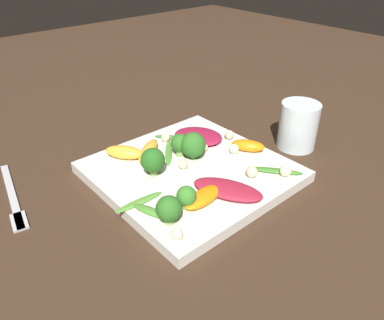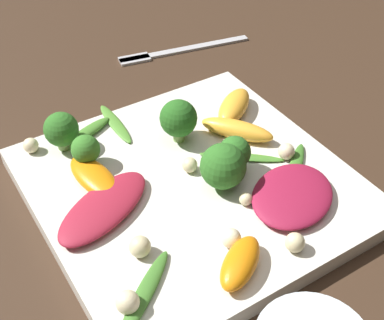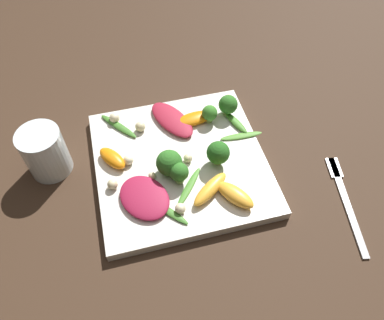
# 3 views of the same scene
# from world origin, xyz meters

# --- Properties ---
(ground_plane) EXTENTS (2.40, 2.40, 0.00)m
(ground_plane) POSITION_xyz_m (0.00, 0.00, 0.00)
(ground_plane) COLOR #382619
(plate) EXTENTS (0.29, 0.29, 0.02)m
(plate) POSITION_xyz_m (0.00, 0.00, 0.01)
(plate) COLOR silver
(plate) RESTS_ON ground_plane
(drinking_glass) EXTENTS (0.07, 0.07, 0.09)m
(drinking_glass) POSITION_xyz_m (-0.05, -0.22, 0.04)
(drinking_glass) COLOR silver
(drinking_glass) RESTS_ON ground_plane
(fork) EXTENTS (0.19, 0.05, 0.01)m
(fork) POSITION_xyz_m (0.12, 0.25, 0.00)
(fork) COLOR #B2B2B7
(fork) RESTS_ON ground_plane
(radicchio_leaf_0) EXTENTS (0.11, 0.10, 0.01)m
(radicchio_leaf_0) POSITION_xyz_m (0.06, -0.07, 0.03)
(radicchio_leaf_0) COLOR maroon
(radicchio_leaf_0) RESTS_ON plate
(radicchio_leaf_1) EXTENTS (0.12, 0.09, 0.01)m
(radicchio_leaf_1) POSITION_xyz_m (-0.09, 0.01, 0.03)
(radicchio_leaf_1) COLOR maroon
(radicchio_leaf_1) RESTS_ON plate
(orange_segment_0) EXTENTS (0.06, 0.08, 0.02)m
(orange_segment_0) POSITION_xyz_m (0.08, 0.03, 0.03)
(orange_segment_0) COLOR #FCAD33
(orange_segment_0) RESTS_ON plate
(orange_segment_1) EXTENTS (0.07, 0.06, 0.02)m
(orange_segment_1) POSITION_xyz_m (0.10, 0.07, 0.03)
(orange_segment_1) COLOR #FCAD33
(orange_segment_1) RESTS_ON plate
(orange_segment_2) EXTENTS (0.06, 0.05, 0.02)m
(orange_segment_2) POSITION_xyz_m (-0.02, -0.11, 0.03)
(orange_segment_2) COLOR orange
(orange_segment_2) RESTS_ON plate
(orange_segment_3) EXTENTS (0.04, 0.08, 0.02)m
(orange_segment_3) POSITION_xyz_m (-0.08, 0.05, 0.03)
(orange_segment_3) COLOR orange
(orange_segment_3) RESTS_ON plate
(broccoli_floret_0) EXTENTS (0.04, 0.04, 0.04)m
(broccoli_floret_0) POSITION_xyz_m (-0.09, 0.11, 0.04)
(broccoli_floret_0) COLOR #84AD5B
(broccoli_floret_0) RESTS_ON plate
(broccoli_floret_1) EXTENTS (0.03, 0.03, 0.03)m
(broccoli_floret_1) POSITION_xyz_m (-0.08, 0.07, 0.04)
(broccoli_floret_1) COLOR #84AD5B
(broccoli_floret_1) RESTS_ON plate
(broccoli_floret_2) EXTENTS (0.03, 0.03, 0.04)m
(broccoli_floret_2) POSITION_xyz_m (0.04, -0.01, 0.04)
(broccoli_floret_2) COLOR #7A9E51
(broccoli_floret_2) RESTS_ON plate
(broccoli_floret_3) EXTENTS (0.04, 0.04, 0.05)m
(broccoli_floret_3) POSITION_xyz_m (0.02, -0.02, 0.04)
(broccoli_floret_3) COLOR #7A9E51
(broccoli_floret_3) RESTS_ON plate
(broccoli_floret_4) EXTENTS (0.04, 0.04, 0.05)m
(broccoli_floret_4) POSITION_xyz_m (0.02, 0.06, 0.05)
(broccoli_floret_4) COLOR #7A9E51
(broccoli_floret_4) RESTS_ON plate
(arugula_sprig_0) EXTENTS (0.08, 0.07, 0.01)m
(arugula_sprig_0) POSITION_xyz_m (-0.10, -0.09, 0.02)
(arugula_sprig_0) COLOR #3D7528
(arugula_sprig_0) RESTS_ON plate
(arugula_sprig_1) EXTENTS (0.02, 0.08, 0.00)m
(arugula_sprig_1) POSITION_xyz_m (-0.02, 0.12, 0.02)
(arugula_sprig_1) COLOR #518E33
(arugula_sprig_1) RESTS_ON plate
(arugula_sprig_2) EXTENTS (0.06, 0.04, 0.01)m
(arugula_sprig_2) POSITION_xyz_m (-0.06, 0.12, 0.02)
(arugula_sprig_2) COLOR #47842D
(arugula_sprig_2) RESTS_ON plate
(arugula_sprig_3) EXTENTS (0.07, 0.06, 0.01)m
(arugula_sprig_3) POSITION_xyz_m (0.09, -0.04, 0.02)
(arugula_sprig_3) COLOR #3D7528
(arugula_sprig_3) RESTS_ON plate
(arugula_sprig_4) EXTENTS (0.07, 0.06, 0.00)m
(arugula_sprig_4) POSITION_xyz_m (0.06, 0.00, 0.02)
(arugula_sprig_4) COLOR #47842D
(arugula_sprig_4) RESTS_ON plate
(macadamia_nut_0) EXTENTS (0.02, 0.02, 0.02)m
(macadamia_nut_0) POSITION_xyz_m (-0.08, -0.05, 0.03)
(macadamia_nut_0) COLOR beige
(macadamia_nut_0) RESTS_ON plate
(macadamia_nut_1) EXTENTS (0.02, 0.02, 0.02)m
(macadamia_nut_1) POSITION_xyz_m (0.03, -0.12, 0.03)
(macadamia_nut_1) COLOR beige
(macadamia_nut_1) RESTS_ON plate
(macadamia_nut_2) EXTENTS (0.02, 0.02, 0.02)m
(macadamia_nut_2) POSITION_xyz_m (-0.12, 0.12, 0.03)
(macadamia_nut_2) COLOR beige
(macadamia_nut_2) RESTS_ON plate
(macadamia_nut_3) EXTENTS (0.02, 0.02, 0.02)m
(macadamia_nut_3) POSITION_xyz_m (-0.02, -0.09, 0.03)
(macadamia_nut_3) COLOR beige
(macadamia_nut_3) RESTS_ON plate
(macadamia_nut_4) EXTENTS (0.02, 0.02, 0.02)m
(macadamia_nut_4) POSITION_xyz_m (0.10, -0.02, 0.03)
(macadamia_nut_4) COLOR beige
(macadamia_nut_4) RESTS_ON plate
(macadamia_nut_5) EXTENTS (0.02, 0.02, 0.02)m
(macadamia_nut_5) POSITION_xyz_m (-0.12, -0.10, 0.03)
(macadamia_nut_5) COLOR beige
(macadamia_nut_5) RESTS_ON plate
(macadamia_nut_6) EXTENTS (0.02, 0.02, 0.02)m
(macadamia_nut_6) POSITION_xyz_m (0.01, 0.01, 0.03)
(macadamia_nut_6) COLOR beige
(macadamia_nut_6) RESTS_ON plate
(macadamia_nut_7) EXTENTS (0.01, 0.01, 0.01)m
(macadamia_nut_7) POSITION_xyz_m (0.02, -0.05, 0.02)
(macadamia_nut_7) COLOR beige
(macadamia_nut_7) RESTS_ON plate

